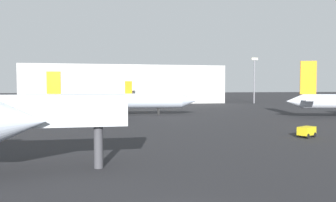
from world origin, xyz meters
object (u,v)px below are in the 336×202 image
object	(u,v)px
airplane_far_right	(154,97)
baggage_cart	(307,131)
airplane_distant	(116,101)
light_mast_right	(254,77)

from	to	relation	value
airplane_far_right	baggage_cart	world-z (taller)	airplane_far_right
airplane_distant	baggage_cart	xyz separation A→B (m)	(22.62, -33.43, -2.36)
baggage_cart	light_mast_right	size ratio (longest dim) A/B	0.16
light_mast_right	airplane_distant	bearing A→B (deg)	-142.16
airplane_distant	baggage_cart	bearing A→B (deg)	-51.92
light_mast_right	baggage_cart	bearing A→B (deg)	-111.66
airplane_distant	baggage_cart	world-z (taller)	airplane_distant
airplane_far_right	baggage_cart	size ratio (longest dim) A/B	8.97
airplane_distant	light_mast_right	xyz separation A→B (m)	(51.92, 40.33, 6.57)
baggage_cart	light_mast_right	xyz separation A→B (m)	(29.30, 73.76, 8.93)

